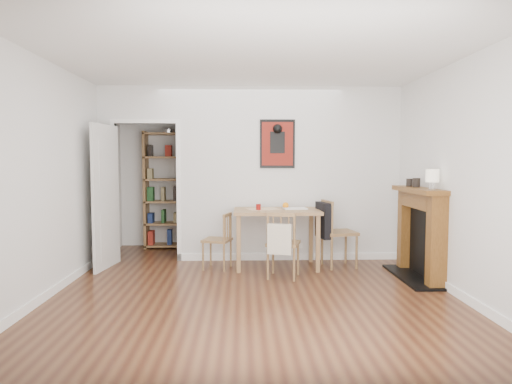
{
  "coord_description": "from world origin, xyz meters",
  "views": [
    {
      "loc": [
        -0.11,
        -5.45,
        1.51
      ],
      "look_at": [
        0.06,
        0.6,
        1.09
      ],
      "focal_mm": 32.0,
      "sensor_mm": 36.0,
      "label": 1
    }
  ],
  "objects_px": {
    "dining_table": "(277,217)",
    "bookshelf": "(169,191)",
    "chair_left": "(217,241)",
    "fireplace": "(421,230)",
    "ceramic_jar_a": "(416,183)",
    "orange_fruit": "(286,205)",
    "chair_front": "(283,244)",
    "mantel_lamp": "(432,177)",
    "red_glass": "(258,207)",
    "chair_right": "(338,232)",
    "notebook": "(295,208)",
    "ceramic_jar_b": "(409,182)"
  },
  "relations": [
    {
      "from": "ceramic_jar_a",
      "to": "chair_front",
      "type": "bearing_deg",
      "value": -178.74
    },
    {
      "from": "dining_table",
      "to": "bookshelf",
      "type": "relative_size",
      "value": 0.6
    },
    {
      "from": "orange_fruit",
      "to": "ceramic_jar_a",
      "type": "bearing_deg",
      "value": -23.11
    },
    {
      "from": "fireplace",
      "to": "orange_fruit",
      "type": "xyz_separation_m",
      "value": [
        -1.66,
        0.79,
        0.24
      ]
    },
    {
      "from": "red_glass",
      "to": "fireplace",
      "type": "bearing_deg",
      "value": -15.97
    },
    {
      "from": "dining_table",
      "to": "ceramic_jar_b",
      "type": "xyz_separation_m",
      "value": [
        1.74,
        -0.35,
        0.49
      ]
    },
    {
      "from": "chair_left",
      "to": "fireplace",
      "type": "relative_size",
      "value": 0.63
    },
    {
      "from": "notebook",
      "to": "ceramic_jar_b",
      "type": "bearing_deg",
      "value": -16.11
    },
    {
      "from": "red_glass",
      "to": "bookshelf",
      "type": "bearing_deg",
      "value": 133.44
    },
    {
      "from": "mantel_lamp",
      "to": "red_glass",
      "type": "bearing_deg",
      "value": 154.53
    },
    {
      "from": "mantel_lamp",
      "to": "ceramic_jar_b",
      "type": "xyz_separation_m",
      "value": [
        -0.02,
        0.67,
        -0.1
      ]
    },
    {
      "from": "chair_front",
      "to": "ceramic_jar_a",
      "type": "relative_size",
      "value": 7.25
    },
    {
      "from": "red_glass",
      "to": "ceramic_jar_a",
      "type": "xyz_separation_m",
      "value": [
        2.02,
        -0.49,
        0.36
      ]
    },
    {
      "from": "chair_right",
      "to": "orange_fruit",
      "type": "relative_size",
      "value": 10.75
    },
    {
      "from": "ceramic_jar_a",
      "to": "ceramic_jar_b",
      "type": "relative_size",
      "value": 1.15
    },
    {
      "from": "chair_front",
      "to": "mantel_lamp",
      "type": "xyz_separation_m",
      "value": [
        1.73,
        -0.44,
        0.87
      ]
    },
    {
      "from": "fireplace",
      "to": "ceramic_jar_b",
      "type": "relative_size",
      "value": 12.04
    },
    {
      "from": "chair_left",
      "to": "notebook",
      "type": "bearing_deg",
      "value": 7.35
    },
    {
      "from": "chair_left",
      "to": "red_glass",
      "type": "bearing_deg",
      "value": 0.73
    },
    {
      "from": "mantel_lamp",
      "to": "dining_table",
      "type": "bearing_deg",
      "value": 149.93
    },
    {
      "from": "red_glass",
      "to": "chair_right",
      "type": "bearing_deg",
      "value": 2.81
    },
    {
      "from": "orange_fruit",
      "to": "ceramic_jar_a",
      "type": "relative_size",
      "value": 0.74
    },
    {
      "from": "bookshelf",
      "to": "red_glass",
      "type": "bearing_deg",
      "value": -46.56
    },
    {
      "from": "notebook",
      "to": "mantel_lamp",
      "type": "height_order",
      "value": "mantel_lamp"
    },
    {
      "from": "notebook",
      "to": "fireplace",
      "type": "bearing_deg",
      "value": -25.28
    },
    {
      "from": "bookshelf",
      "to": "ceramic_jar_a",
      "type": "height_order",
      "value": "bookshelf"
    },
    {
      "from": "dining_table",
      "to": "chair_left",
      "type": "bearing_deg",
      "value": -175.48
    },
    {
      "from": "dining_table",
      "to": "ceramic_jar_a",
      "type": "distance_m",
      "value": 1.91
    },
    {
      "from": "bookshelf",
      "to": "fireplace",
      "type": "xyz_separation_m",
      "value": [
        3.54,
        -2.15,
        -0.37
      ]
    },
    {
      "from": "chair_left",
      "to": "chair_front",
      "type": "distance_m",
      "value": 1.02
    },
    {
      "from": "bookshelf",
      "to": "notebook",
      "type": "distance_m",
      "value": 2.47
    },
    {
      "from": "dining_table",
      "to": "chair_front",
      "type": "xyz_separation_m",
      "value": [
        0.04,
        -0.58,
        -0.28
      ]
    },
    {
      "from": "notebook",
      "to": "ceramic_jar_a",
      "type": "height_order",
      "value": "ceramic_jar_a"
    },
    {
      "from": "ceramic_jar_b",
      "to": "mantel_lamp",
      "type": "bearing_deg",
      "value": -87.88
    },
    {
      "from": "chair_front",
      "to": "orange_fruit",
      "type": "xyz_separation_m",
      "value": [
        0.1,
        0.73,
        0.42
      ]
    },
    {
      "from": "notebook",
      "to": "dining_table",
      "type": "bearing_deg",
      "value": -164.13
    },
    {
      "from": "red_glass",
      "to": "notebook",
      "type": "bearing_deg",
      "value": 14.38
    },
    {
      "from": "mantel_lamp",
      "to": "chair_front",
      "type": "bearing_deg",
      "value": 165.7
    },
    {
      "from": "fireplace",
      "to": "orange_fruit",
      "type": "height_order",
      "value": "fireplace"
    },
    {
      "from": "bookshelf",
      "to": "orange_fruit",
      "type": "height_order",
      "value": "bookshelf"
    },
    {
      "from": "chair_front",
      "to": "ceramic_jar_b",
      "type": "relative_size",
      "value": 8.32
    },
    {
      "from": "orange_fruit",
      "to": "notebook",
      "type": "relative_size",
      "value": 0.27
    },
    {
      "from": "chair_left",
      "to": "bookshelf",
      "type": "height_order",
      "value": "bookshelf"
    },
    {
      "from": "notebook",
      "to": "ceramic_jar_b",
      "type": "xyz_separation_m",
      "value": [
        1.48,
        -0.43,
        0.39
      ]
    },
    {
      "from": "bookshelf",
      "to": "ceramic_jar_b",
      "type": "height_order",
      "value": "bookshelf"
    },
    {
      "from": "dining_table",
      "to": "ceramic_jar_a",
      "type": "bearing_deg",
      "value": -17.2
    },
    {
      "from": "bookshelf",
      "to": "notebook",
      "type": "relative_size",
      "value": 6.19
    },
    {
      "from": "chair_right",
      "to": "red_glass",
      "type": "distance_m",
      "value": 1.18
    },
    {
      "from": "chair_right",
      "to": "fireplace",
      "type": "xyz_separation_m",
      "value": [
        0.93,
        -0.64,
        0.12
      ]
    },
    {
      "from": "dining_table",
      "to": "mantel_lamp",
      "type": "relative_size",
      "value": 4.92
    }
  ]
}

